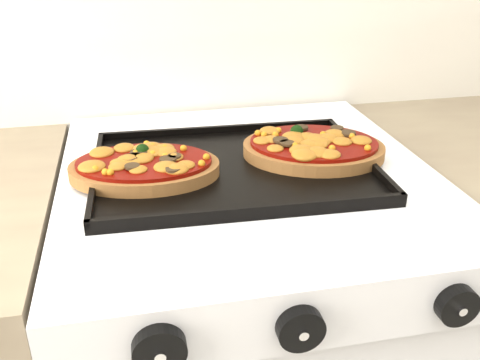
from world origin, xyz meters
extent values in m
cube|color=silver|center=(0.01, 1.39, 0.85)|extent=(0.60, 0.02, 0.09)
cylinder|color=black|center=(-0.16, 1.37, 0.85)|extent=(0.06, 0.02, 0.06)
cylinder|color=black|center=(0.00, 1.37, 0.85)|extent=(0.06, 0.02, 0.06)
cylinder|color=black|center=(0.19, 1.37, 0.85)|extent=(0.05, 0.02, 0.05)
cube|color=black|center=(-0.02, 1.68, 0.92)|extent=(0.44, 0.33, 0.02)
camera|label=1|loc=(-0.17, 0.92, 1.27)|focal=40.00mm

